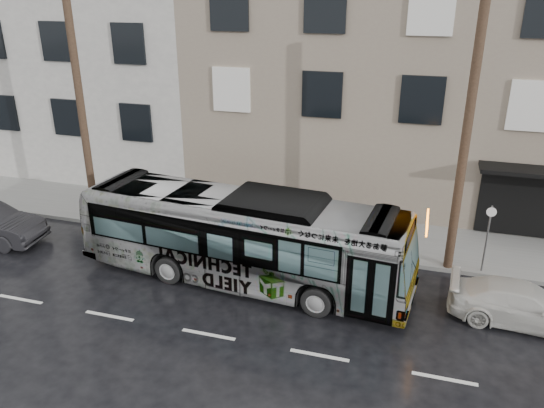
{
  "coord_description": "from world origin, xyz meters",
  "views": [
    {
      "loc": [
        5.29,
        -13.93,
        9.1
      ],
      "look_at": [
        0.38,
        2.5,
        2.08
      ],
      "focal_mm": 35.0,
      "sensor_mm": 36.0,
      "label": 1
    }
  ],
  "objects_px": {
    "utility_pole_rear": "(82,112)",
    "bus": "(242,237)",
    "white_sedan": "(523,305)",
    "utility_pole_front": "(466,140)",
    "sign_post": "(487,239)"
  },
  "relations": [
    {
      "from": "utility_pole_front",
      "to": "utility_pole_rear",
      "type": "bearing_deg",
      "value": 180.0
    },
    {
      "from": "bus",
      "to": "white_sedan",
      "type": "distance_m",
      "value": 8.66
    },
    {
      "from": "utility_pole_front",
      "to": "utility_pole_rear",
      "type": "distance_m",
      "value": 14.0
    },
    {
      "from": "utility_pole_rear",
      "to": "bus",
      "type": "distance_m",
      "value": 8.43
    },
    {
      "from": "utility_pole_rear",
      "to": "sign_post",
      "type": "height_order",
      "value": "utility_pole_rear"
    },
    {
      "from": "bus",
      "to": "white_sedan",
      "type": "bearing_deg",
      "value": -84.76
    },
    {
      "from": "utility_pole_front",
      "to": "utility_pole_rear",
      "type": "xyz_separation_m",
      "value": [
        -14.0,
        0.0,
        0.0
      ]
    },
    {
      "from": "bus",
      "to": "white_sedan",
      "type": "relative_size",
      "value": 2.7
    },
    {
      "from": "utility_pole_rear",
      "to": "bus",
      "type": "bearing_deg",
      "value": -19.24
    },
    {
      "from": "utility_pole_front",
      "to": "white_sedan",
      "type": "height_order",
      "value": "utility_pole_front"
    },
    {
      "from": "bus",
      "to": "utility_pole_front",
      "type": "bearing_deg",
      "value": -63.14
    },
    {
      "from": "utility_pole_front",
      "to": "bus",
      "type": "bearing_deg",
      "value": -158.62
    },
    {
      "from": "utility_pole_front",
      "to": "bus",
      "type": "distance_m",
      "value": 7.73
    },
    {
      "from": "utility_pole_rear",
      "to": "white_sedan",
      "type": "relative_size",
      "value": 2.18
    },
    {
      "from": "utility_pole_front",
      "to": "white_sedan",
      "type": "xyz_separation_m",
      "value": [
        2.01,
        -2.62,
        -4.05
      ]
    }
  ]
}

